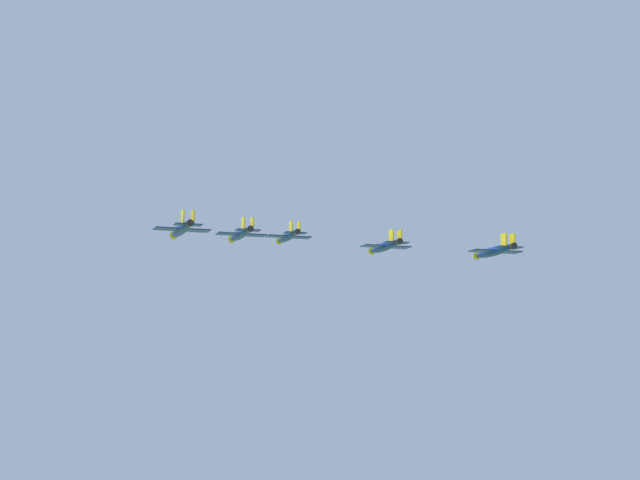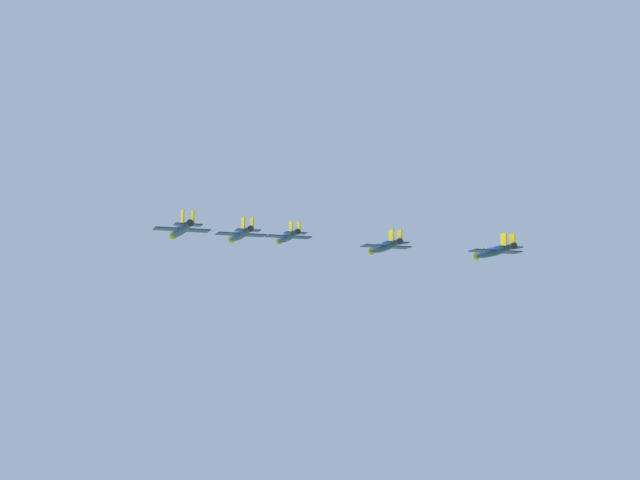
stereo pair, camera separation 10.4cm
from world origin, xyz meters
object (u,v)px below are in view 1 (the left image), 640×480
Objects in this scene: jet_left_wingman at (240,234)px; jet_right_outer at (494,251)px; jet_lead at (288,236)px; jet_left_outer at (181,229)px; jet_right_wingman at (385,246)px.

jet_right_outer is (50.71, 8.57, -3.78)m from jet_left_wingman.
jet_left_outer is (-8.01, -48.63, -5.80)m from jet_lead.
jet_left_wingman is 1.00× the size of jet_left_outer.
jet_left_wingman is at bearing -40.67° from jet_left_outer.
jet_right_outer is (54.72, 32.89, -1.06)m from jet_left_outer.
jet_right_wingman is (27.36, 16.44, -0.98)m from jet_left_wingman.
jet_right_outer is (23.35, -7.87, -2.80)m from jet_right_wingman.
jet_right_wingman is 1.05× the size of jet_left_outer.
jet_left_outer is 63.85m from jet_right_outer.
jet_lead is 49.76m from jet_right_outer.
jet_right_wingman is at bearing -68.89° from jet_left_outer.
jet_lead is at bearing -40.67° from jet_left_outer.
jet_left_wingman is 24.79m from jet_left_outer.
jet_left_outer is at bearing 111.40° from jet_right_wingman.
jet_right_outer is at bearing -138.74° from jet_lead.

